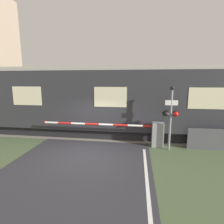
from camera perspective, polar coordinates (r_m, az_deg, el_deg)
ground_plane at (r=8.63m, az=-8.21°, el=-13.63°), size 80.00×80.00×0.00m
track_bed at (r=11.75m, az=-3.44°, el=-6.84°), size 36.00×3.20×0.13m
train at (r=11.16m, az=0.63°, el=3.62°), size 18.16×3.02×4.28m
crossing_barrier at (r=9.55m, az=11.19°, el=-6.62°), size 6.74×0.44×1.31m
signal_post at (r=9.05m, az=18.63°, el=-0.81°), size 0.77×0.26×3.21m
roadside_fence at (r=10.27m, az=30.52°, el=-7.78°), size 2.62×0.06×1.10m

